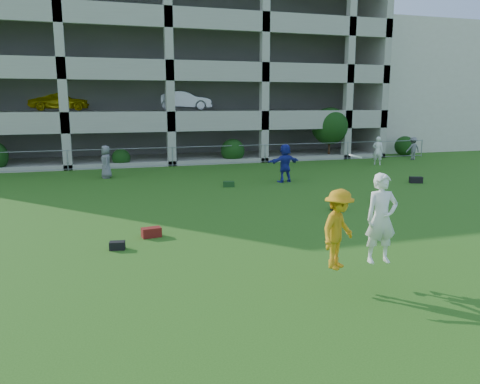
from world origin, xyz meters
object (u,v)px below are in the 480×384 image
object	(u,v)px
frisbee_contest	(354,225)
parking_garage	(152,73)
bystander_f	(413,148)
bystander_e	(378,151)
bystander_d	(285,163)
bystander_c	(106,162)
stucco_building	(406,89)
crate_d	(337,206)

from	to	relation	value
frisbee_contest	parking_garage	bearing A→B (deg)	91.23
bystander_f	parking_garage	xyz separation A→B (m)	(-16.08, 10.25, 5.25)
frisbee_contest	bystander_f	bearing A→B (deg)	49.97
bystander_e	bystander_f	size ratio (longest dim) A/B	1.15
bystander_d	bystander_e	size ratio (longest dim) A/B	1.06
bystander_c	bystander_d	distance (m)	9.15
stucco_building	bystander_c	world-z (taller)	stucco_building
stucco_building	frisbee_contest	world-z (taller)	stucco_building
bystander_d	bystander_f	distance (m)	13.02
stucco_building	frisbee_contest	size ratio (longest dim) A/B	6.72
bystander_e	parking_garage	distance (m)	17.82
bystander_f	frisbee_contest	distance (m)	24.05
bystander_c	bystander_f	xyz separation A→B (m)	(20.03, 1.89, -0.07)
bystander_d	bystander_e	bearing A→B (deg)	-162.89
stucco_building	parking_garage	world-z (taller)	parking_garage
bystander_c	crate_d	xyz separation A→B (m)	(7.76, -10.04, -0.69)
bystander_e	crate_d	size ratio (longest dim) A/B	5.03
bystander_d	crate_d	bearing A→B (deg)	74.51
bystander_d	crate_d	world-z (taller)	bystander_d
bystander_e	parking_garage	xyz separation A→B (m)	(-12.31, 11.82, 5.13)
bystander_e	crate_d	xyz separation A→B (m)	(-8.49, -10.37, -0.73)
bystander_c	parking_garage	world-z (taller)	parking_garage
stucco_building	parking_garage	size ratio (longest dim) A/B	0.53
bystander_f	crate_d	distance (m)	17.12
bystander_c	stucco_building	bearing A→B (deg)	106.35
bystander_c	crate_d	size ratio (longest dim) A/B	4.81
bystander_e	bystander_f	distance (m)	4.09
bystander_c	parking_garage	bearing A→B (deg)	153.56
crate_d	parking_garage	distance (m)	23.26
crate_d	stucco_building	bearing A→B (deg)	49.51
bystander_d	parking_garage	xyz separation A→B (m)	(-4.37, 15.94, 5.08)
stucco_building	crate_d	xyz separation A→B (m)	(-19.20, -22.48, -4.85)
stucco_building	bystander_d	distance (m)	25.05
stucco_building	bystander_c	distance (m)	29.98
frisbee_contest	bystander_d	bearing A→B (deg)	73.54
bystander_e	frisbee_contest	xyz separation A→B (m)	(-11.69, -16.84, 0.48)
crate_d	bystander_c	bearing A→B (deg)	127.71
stucco_building	frisbee_contest	distance (m)	36.79
stucco_building	bystander_d	bearing A→B (deg)	-138.93
bystander_c	frisbee_contest	size ratio (longest dim) A/B	0.71
stucco_building	parking_garage	distance (m)	23.03
bystander_e	parking_garage	bearing A→B (deg)	-3.79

